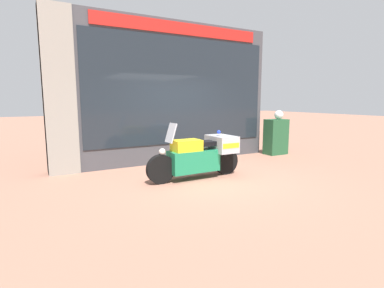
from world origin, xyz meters
TOP-DOWN VIEW (x-y plane):
  - ground_plane at (0.00, 0.00)m, footprint 60.00×60.00m
  - shop_building at (-0.35, 2.00)m, footprint 6.46×0.55m
  - window_display at (0.28, 2.03)m, footprint 5.30×0.30m
  - paramedic_motorcycle at (-0.16, -0.04)m, footprint 2.33×0.76m
  - utility_cabinet at (3.52, 1.33)m, footprint 0.71×0.45m
  - white_helmet at (3.60, 1.32)m, footprint 0.29×0.29m

SIDE VIEW (x-z plane):
  - ground_plane at x=0.00m, z-range 0.00..0.00m
  - window_display at x=0.28m, z-range -0.47..1.35m
  - paramedic_motorcycle at x=-0.16m, z-range -0.09..1.20m
  - utility_cabinet at x=3.52m, z-range 0.00..1.15m
  - white_helmet at x=3.60m, z-range 1.15..1.44m
  - shop_building at x=-0.35m, z-range 0.01..3.95m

